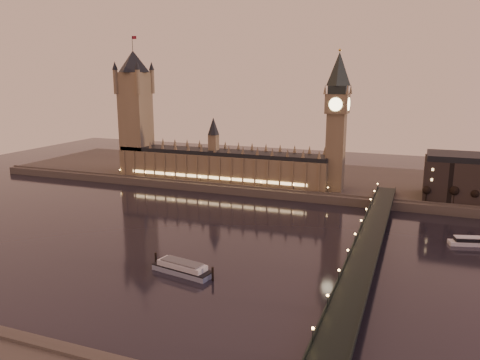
# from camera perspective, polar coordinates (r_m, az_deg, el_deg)

# --- Properties ---
(ground) EXTENTS (700.00, 700.00, 0.00)m
(ground) POSITION_cam_1_polar(r_m,az_deg,el_deg) (269.35, -4.87, -7.17)
(ground) COLOR black
(ground) RESTS_ON ground
(far_embankment) EXTENTS (560.00, 130.00, 6.00)m
(far_embankment) POSITION_cam_1_polar(r_m,az_deg,el_deg) (410.39, 9.11, 0.03)
(far_embankment) COLOR #423D35
(far_embankment) RESTS_ON ground
(palace_of_westminster) EXTENTS (180.00, 26.62, 52.00)m
(palace_of_westminster) POSITION_cam_1_polar(r_m,az_deg,el_deg) (386.52, -2.42, 2.24)
(palace_of_westminster) COLOR brown
(palace_of_westminster) RESTS_ON ground
(victoria_tower) EXTENTS (31.68, 31.68, 118.00)m
(victoria_tower) POSITION_cam_1_polar(r_m,az_deg,el_deg) (419.61, -12.64, 8.83)
(victoria_tower) COLOR brown
(victoria_tower) RESTS_ON ground
(big_ben) EXTENTS (17.68, 17.68, 104.00)m
(big_ben) POSITION_cam_1_polar(r_m,az_deg,el_deg) (354.25, 11.75, 7.95)
(big_ben) COLOR brown
(big_ben) RESTS_ON ground
(westminster_bridge) EXTENTS (13.20, 260.00, 15.30)m
(westminster_bridge) POSITION_cam_1_polar(r_m,az_deg,el_deg) (243.61, 15.08, -8.36)
(westminster_bridge) COLOR black
(westminster_bridge) RESTS_ON ground
(bare_tree_0) EXTENTS (6.05, 6.05, 12.30)m
(bare_tree_0) POSITION_cam_1_polar(r_m,az_deg,el_deg) (344.77, 21.99, -1.04)
(bare_tree_0) COLOR black
(bare_tree_0) RESTS_ON ground
(bare_tree_1) EXTENTS (6.05, 6.05, 12.30)m
(bare_tree_1) POSITION_cam_1_polar(r_m,az_deg,el_deg) (345.44, 24.46, -1.23)
(bare_tree_1) COLOR black
(bare_tree_1) RESTS_ON ground
(bare_tree_2) EXTENTS (6.05, 6.05, 12.30)m
(bare_tree_2) POSITION_cam_1_polar(r_m,az_deg,el_deg) (346.75, 26.93, -1.42)
(bare_tree_2) COLOR black
(bare_tree_2) RESTS_ON ground
(cruise_boat_c) EXTENTS (24.57, 12.42, 4.74)m
(cruise_boat_c) POSITION_cam_1_polar(r_m,az_deg,el_deg) (287.84, 26.38, -6.73)
(cruise_boat_c) COLOR silver
(cruise_boat_c) RESTS_ON ground
(moored_barge) EXTENTS (34.48, 13.99, 6.43)m
(moored_barge) POSITION_cam_1_polar(r_m,az_deg,el_deg) (224.66, -7.06, -10.59)
(moored_barge) COLOR #8390A7
(moored_barge) RESTS_ON ground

